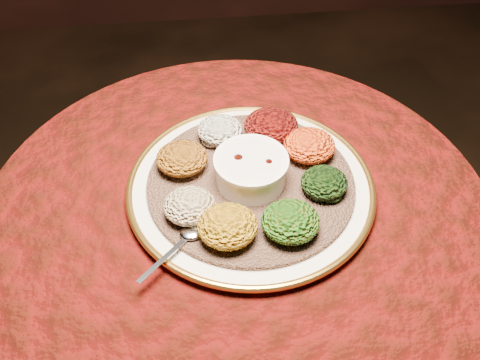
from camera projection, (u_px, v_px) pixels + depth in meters
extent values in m
cylinder|color=black|center=(238.00, 313.00, 1.28)|extent=(0.12, 0.12, 0.68)
cylinder|color=black|center=(237.00, 216.00, 1.02)|extent=(0.80, 0.80, 0.04)
cylinder|color=#420705|center=(237.00, 260.00, 1.13)|extent=(0.93, 0.93, 0.34)
cylinder|color=#420705|center=(237.00, 207.00, 1.00)|extent=(0.96, 0.96, 0.01)
cylinder|color=white|center=(251.00, 188.00, 1.01)|extent=(0.47, 0.47, 0.02)
torus|color=#B8842E|center=(251.00, 185.00, 1.01)|extent=(0.47, 0.47, 0.01)
cylinder|color=#895C44|center=(251.00, 183.00, 1.00)|extent=(0.44, 0.44, 0.01)
cylinder|color=white|center=(251.00, 170.00, 0.98)|extent=(0.13, 0.13, 0.06)
cylinder|color=white|center=(251.00, 160.00, 0.96)|extent=(0.14, 0.14, 0.01)
cylinder|color=#4F1003|center=(251.00, 163.00, 0.97)|extent=(0.11, 0.11, 0.01)
ellipsoid|color=silver|center=(191.00, 233.00, 0.91)|extent=(0.04, 0.03, 0.01)
cube|color=silver|center=(162.00, 260.00, 0.87)|extent=(0.09, 0.08, 0.00)
ellipsoid|color=silver|center=(220.00, 130.00, 1.07)|extent=(0.09, 0.09, 0.04)
ellipsoid|color=black|center=(271.00, 126.00, 1.07)|extent=(0.11, 0.10, 0.05)
ellipsoid|color=#C98510|center=(309.00, 145.00, 1.03)|extent=(0.10, 0.10, 0.05)
ellipsoid|color=black|center=(324.00, 182.00, 0.97)|extent=(0.09, 0.08, 0.04)
ellipsoid|color=#962D09|center=(290.00, 221.00, 0.90)|extent=(0.10, 0.10, 0.05)
ellipsoid|color=#B2830F|center=(228.00, 226.00, 0.89)|extent=(0.10, 0.10, 0.05)
ellipsoid|color=maroon|center=(190.00, 206.00, 0.93)|extent=(0.09, 0.09, 0.04)
ellipsoid|color=#894D10|center=(182.00, 158.00, 1.01)|extent=(0.10, 0.09, 0.05)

